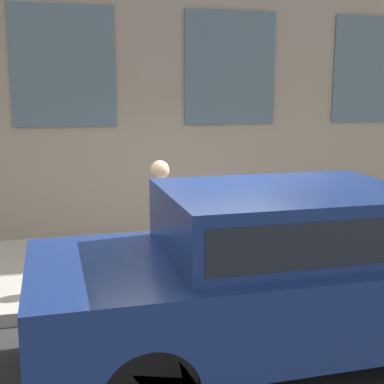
# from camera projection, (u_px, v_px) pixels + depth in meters

# --- Properties ---
(ground_plane) EXTENTS (80.00, 80.00, 0.00)m
(ground_plane) POSITION_uv_depth(u_px,v_px,m) (200.00, 307.00, 6.47)
(ground_plane) COLOR #2D2D30
(sidewalk) EXTENTS (3.12, 60.00, 0.16)m
(sidewalk) POSITION_uv_depth(u_px,v_px,m) (172.00, 262.00, 7.94)
(sidewalk) COLOR #B2ADA3
(sidewalk) RESTS_ON ground_plane
(fire_hydrant) EXTENTS (0.35, 0.46, 0.70)m
(fire_hydrant) POSITION_uv_depth(u_px,v_px,m) (224.00, 251.00, 6.98)
(fire_hydrant) COLOR gray
(fire_hydrant) RESTS_ON sidewalk
(person) EXTENTS (0.38, 0.25, 1.55)m
(person) POSITION_uv_depth(u_px,v_px,m) (160.00, 208.00, 6.89)
(person) COLOR #726651
(person) RESTS_ON sidewalk
(parked_car_navy_near) EXTENTS (1.95, 4.69, 1.70)m
(parked_car_navy_near) POSITION_uv_depth(u_px,v_px,m) (284.00, 267.00, 5.04)
(parked_car_navy_near) COLOR black
(parked_car_navy_near) RESTS_ON ground_plane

